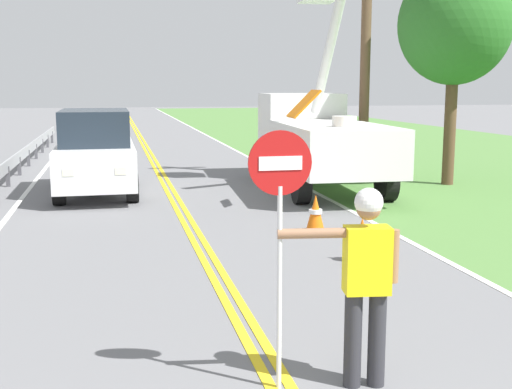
% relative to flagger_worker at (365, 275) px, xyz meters
% --- Properties ---
extents(grass_verge_right, '(16.00, 110.00, 0.01)m').
position_rel_flagger_worker_xyz_m(grass_verge_right, '(10.86, 16.40, -1.04)').
color(grass_verge_right, '#517F3D').
rests_on(grass_verge_right, ground).
extents(centerline_yellow_left, '(0.11, 110.00, 0.01)m').
position_rel_flagger_worker_xyz_m(centerline_yellow_left, '(-0.83, 16.40, -1.04)').
color(centerline_yellow_left, yellow).
rests_on(centerline_yellow_left, ground).
extents(centerline_yellow_right, '(0.11, 110.00, 0.01)m').
position_rel_flagger_worker_xyz_m(centerline_yellow_right, '(-0.65, 16.40, -1.04)').
color(centerline_yellow_right, yellow).
rests_on(centerline_yellow_right, ground).
extents(edge_line_right, '(0.12, 110.00, 0.01)m').
position_rel_flagger_worker_xyz_m(edge_line_right, '(2.86, 16.40, -1.04)').
color(edge_line_right, silver).
rests_on(edge_line_right, ground).
extents(edge_line_left, '(0.12, 110.00, 0.01)m').
position_rel_flagger_worker_xyz_m(edge_line_left, '(-4.34, 16.40, -1.04)').
color(edge_line_left, silver).
rests_on(edge_line_left, ground).
extents(flagger_worker, '(1.08, 0.30, 1.83)m').
position_rel_flagger_worker_xyz_m(flagger_worker, '(0.00, 0.00, 0.00)').
color(flagger_worker, '#2D2D33').
rests_on(flagger_worker, ground).
extents(stop_sign_paddle, '(0.56, 0.04, 2.33)m').
position_rel_flagger_worker_xyz_m(stop_sign_paddle, '(-0.76, 0.11, 0.66)').
color(stop_sign_paddle, silver).
rests_on(stop_sign_paddle, ground).
extents(utility_bucket_truck, '(2.98, 6.91, 5.66)m').
position_rel_flagger_worker_xyz_m(utility_bucket_truck, '(3.21, 11.46, 0.37)').
color(utility_bucket_truck, white).
rests_on(utility_bucket_truck, ground).
extents(oncoming_suv_nearest, '(1.93, 4.62, 2.10)m').
position_rel_flagger_worker_xyz_m(oncoming_suv_nearest, '(-2.57, 11.43, 0.01)').
color(oncoming_suv_nearest, silver).
rests_on(oncoming_suv_nearest, ground).
extents(utility_pole_near, '(1.80, 0.28, 8.25)m').
position_rel_flagger_worker_xyz_m(utility_pole_near, '(4.81, 12.18, 3.26)').
color(utility_pole_near, brown).
rests_on(utility_pole_near, ground).
extents(traffic_cone_lead, '(0.40, 0.40, 0.70)m').
position_rel_flagger_worker_xyz_m(traffic_cone_lead, '(1.55, 3.97, -0.71)').
color(traffic_cone_lead, orange).
rests_on(traffic_cone_lead, ground).
extents(traffic_cone_mid, '(0.40, 0.40, 0.70)m').
position_rel_flagger_worker_xyz_m(traffic_cone_mid, '(1.49, 6.14, -0.71)').
color(traffic_cone_mid, orange).
rests_on(traffic_cone_mid, ground).
extents(guardrail_left_shoulder, '(0.10, 32.00, 0.71)m').
position_rel_flagger_worker_xyz_m(guardrail_left_shoulder, '(-4.94, 12.00, -0.53)').
color(guardrail_left_shoulder, '#9EA0A3').
rests_on(guardrail_left_shoulder, ground).
extents(roadside_tree_verge, '(3.00, 3.00, 5.90)m').
position_rel_flagger_worker_xyz_m(roadside_tree_verge, '(6.83, 10.97, 3.22)').
color(roadside_tree_verge, brown).
rests_on(roadside_tree_verge, ground).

